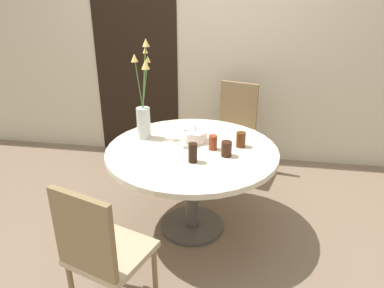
# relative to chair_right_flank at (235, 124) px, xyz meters

# --- Properties ---
(ground_plane) EXTENTS (16.00, 16.00, 0.00)m
(ground_plane) POSITION_rel_chair_right_flank_xyz_m (-0.27, -1.01, -0.53)
(ground_plane) COLOR #7A6651
(wall_back) EXTENTS (8.00, 0.05, 2.60)m
(wall_back) POSITION_rel_chair_right_flank_xyz_m (-0.27, 0.40, 0.77)
(wall_back) COLOR beige
(wall_back) RESTS_ON ground_plane
(doorway_panel) EXTENTS (0.90, 0.01, 2.05)m
(doorway_panel) POSITION_rel_chair_right_flank_xyz_m (-1.10, 0.37, 0.49)
(doorway_panel) COLOR black
(doorway_panel) RESTS_ON ground_plane
(dining_table) EXTENTS (1.28, 1.28, 0.71)m
(dining_table) POSITION_rel_chair_right_flank_xyz_m (-0.27, -1.01, 0.06)
(dining_table) COLOR beige
(dining_table) RESTS_ON ground_plane
(chair_right_flank) EXTENTS (0.49, 0.49, 0.93)m
(chair_right_flank) POSITION_rel_chair_right_flank_xyz_m (0.00, 0.00, 0.00)
(chair_right_flank) COLOR tan
(chair_right_flank) RESTS_ON ground_plane
(chair_near_front) EXTENTS (0.51, 0.51, 0.93)m
(chair_near_front) POSITION_rel_chair_right_flank_xyz_m (-0.60, -1.99, 0.00)
(chair_near_front) COLOR tan
(chair_near_front) RESTS_ON ground_plane
(birthday_cake) EXTENTS (0.18, 0.18, 0.13)m
(birthday_cake) POSITION_rel_chair_right_flank_xyz_m (-0.27, -0.86, 0.21)
(birthday_cake) COLOR white
(birthday_cake) RESTS_ON dining_table
(flower_vase) EXTENTS (0.17, 0.20, 0.78)m
(flower_vase) POSITION_rel_chair_right_flank_xyz_m (-0.67, -0.86, 0.41)
(flower_vase) COLOR silver
(flower_vase) RESTS_ON dining_table
(side_plate) EXTENTS (0.18, 0.18, 0.01)m
(side_plate) POSITION_rel_chair_right_flank_xyz_m (-0.31, -0.65, 0.18)
(side_plate) COLOR silver
(side_plate) RESTS_ON dining_table
(drink_glass_0) EXTENTS (0.06, 0.06, 0.11)m
(drink_glass_0) POSITION_rel_chair_right_flank_xyz_m (-0.11, -0.99, 0.23)
(drink_glass_0) COLOR maroon
(drink_glass_0) RESTS_ON dining_table
(drink_glass_1) EXTENTS (0.07, 0.07, 0.11)m
(drink_glass_1) POSITION_rel_chair_right_flank_xyz_m (0.09, -0.90, 0.23)
(drink_glass_1) COLOR #51280F
(drink_glass_1) RESTS_ON dining_table
(drink_glass_2) EXTENTS (0.08, 0.08, 0.11)m
(drink_glass_2) POSITION_rel_chair_right_flank_xyz_m (-0.01, -1.08, 0.23)
(drink_glass_2) COLOR #33190C
(drink_glass_2) RESTS_ON dining_table
(drink_glass_3) EXTENTS (0.06, 0.06, 0.14)m
(drink_glass_3) POSITION_rel_chair_right_flank_xyz_m (-0.23, -1.21, 0.24)
(drink_glass_3) COLOR black
(drink_glass_3) RESTS_ON dining_table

